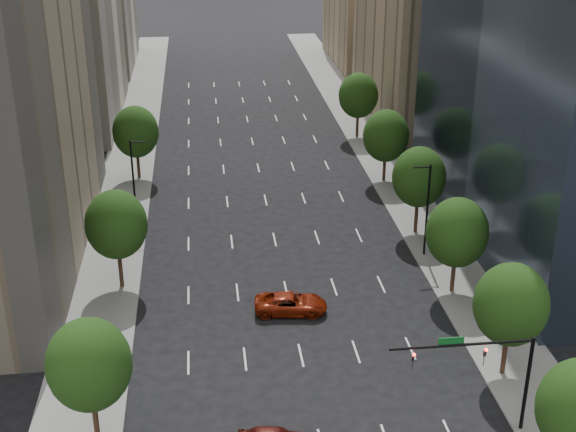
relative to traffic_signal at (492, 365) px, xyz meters
name	(u,v)px	position (x,y,z in m)	size (l,w,h in m)	color
sidewalk_left	(113,247)	(-26.03, 30.00, -5.10)	(6.00, 200.00, 0.15)	slate
sidewalk_right	(430,231)	(4.97, 30.00, -5.10)	(6.00, 200.00, 0.15)	slate
filler_left	(91,15)	(-35.53, 106.00, 3.83)	(14.00, 26.00, 18.00)	beige
parking_tan_right	(425,9)	(14.47, 70.00, 9.83)	(14.00, 30.00, 30.00)	#8C7759
filler_right	(373,18)	(14.47, 103.00, 2.83)	(14.00, 26.00, 16.00)	#8C7759
tree_right_1	(511,305)	(3.47, 6.00, 0.58)	(5.20, 5.20, 8.75)	#382316
tree_right_2	(457,233)	(3.47, 18.00, 0.43)	(5.20, 5.20, 8.61)	#382316
tree_right_3	(419,177)	(3.47, 30.00, 0.72)	(5.20, 5.20, 8.89)	#382316
tree_right_4	(386,136)	(3.47, 44.00, 0.29)	(5.20, 5.20, 8.46)	#382316
tree_right_5	(358,96)	(3.47, 60.00, 0.58)	(5.20, 5.20, 8.75)	#382316
tree_left_0	(89,365)	(-24.53, 2.00, 0.58)	(5.20, 5.20, 8.75)	#382316
tree_left_1	(116,225)	(-24.53, 22.00, 0.79)	(5.20, 5.20, 8.97)	#382316
tree_left_2	(136,132)	(-24.53, 48.00, 0.50)	(5.20, 5.20, 8.68)	#382316
streetlight_rn	(427,208)	(2.91, 25.00, -0.33)	(1.70, 0.20, 9.00)	black
streetlight_ln	(134,180)	(-23.96, 35.00, -0.33)	(1.70, 0.20, 9.00)	black
traffic_signal	(492,365)	(0.00, 0.00, 0.00)	(9.12, 0.40, 7.38)	black
car_red_far	(291,303)	(-10.56, 16.25, -4.36)	(2.71, 5.88, 1.63)	maroon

